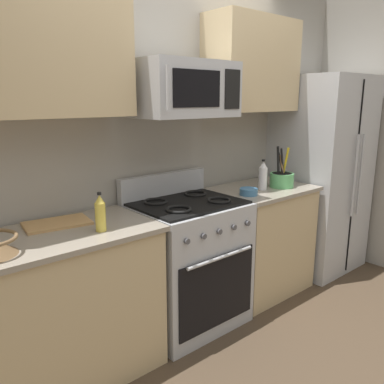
% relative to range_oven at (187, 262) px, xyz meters
% --- Properties ---
extents(ground_plane, '(16.00, 16.00, 0.00)m').
position_rel_range_oven_xyz_m(ground_plane, '(0.00, -0.69, -0.47)').
color(ground_plane, '#473828').
extents(wall_back, '(8.00, 0.10, 2.60)m').
position_rel_range_oven_xyz_m(wall_back, '(0.00, 0.38, 0.83)').
color(wall_back, '#9E998E').
rests_on(wall_back, ground).
extents(counter_left, '(1.05, 0.62, 0.91)m').
position_rel_range_oven_xyz_m(counter_left, '(-0.91, -0.00, -0.02)').
color(counter_left, tan).
rests_on(counter_left, ground).
extents(range_oven, '(0.76, 0.66, 1.09)m').
position_rel_range_oven_xyz_m(range_oven, '(0.00, 0.00, 0.00)').
color(range_oven, '#B2B5BA').
rests_on(range_oven, ground).
extents(counter_right, '(0.84, 0.62, 0.91)m').
position_rel_range_oven_xyz_m(counter_right, '(0.81, -0.00, -0.02)').
color(counter_right, tan).
rests_on(counter_right, ground).
extents(refrigerator, '(0.79, 0.73, 1.84)m').
position_rel_range_oven_xyz_m(refrigerator, '(1.65, -0.02, 0.45)').
color(refrigerator, '#B2B5BA').
rests_on(refrigerator, ground).
extents(microwave, '(0.69, 0.44, 0.36)m').
position_rel_range_oven_xyz_m(microwave, '(-0.00, 0.03, 1.22)').
color(microwave, '#B2B5BA').
extents(upper_cabinets_left, '(1.04, 0.34, 0.73)m').
position_rel_range_oven_xyz_m(upper_cabinets_left, '(-0.92, 0.16, 1.42)').
color(upper_cabinets_left, tan).
extents(upper_cabinets_right, '(0.83, 0.34, 0.73)m').
position_rel_range_oven_xyz_m(upper_cabinets_right, '(0.82, 0.16, 1.42)').
color(upper_cabinets_right, tan).
extents(utensil_crock, '(0.20, 0.20, 0.34)m').
position_rel_range_oven_xyz_m(utensil_crock, '(0.95, -0.09, 0.51)').
color(utensil_crock, '#59AD66').
rests_on(utensil_crock, counter_right).
extents(cutting_board, '(0.40, 0.28, 0.02)m').
position_rel_range_oven_xyz_m(cutting_board, '(-0.88, 0.14, 0.44)').
color(cutting_board, tan).
rests_on(cutting_board, counter_left).
extents(bottle_oil, '(0.06, 0.06, 0.22)m').
position_rel_range_oven_xyz_m(bottle_oil, '(-0.74, -0.13, 0.54)').
color(bottle_oil, gold).
rests_on(bottle_oil, counter_left).
extents(bottle_vinegar, '(0.07, 0.07, 0.25)m').
position_rel_range_oven_xyz_m(bottle_vinegar, '(0.76, -0.05, 0.55)').
color(bottle_vinegar, silver).
rests_on(bottle_vinegar, counter_right).
extents(prep_bowl, '(0.14, 0.14, 0.05)m').
position_rel_range_oven_xyz_m(prep_bowl, '(0.53, -0.10, 0.46)').
color(prep_bowl, teal).
rests_on(prep_bowl, counter_right).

